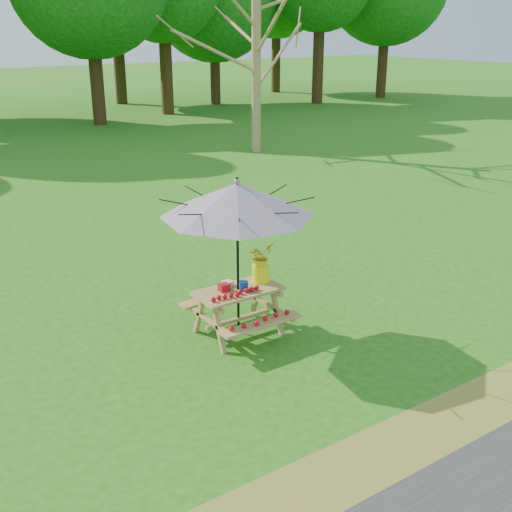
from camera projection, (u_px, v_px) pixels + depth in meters
ground at (203, 365)px, 8.23m from camera, size 120.00×120.00×0.00m
drygrass_strip at (351, 488)px, 6.06m from camera, size 120.00×1.20×0.01m
picnic_table at (238, 312)px, 8.97m from camera, size 1.20×1.32×0.67m
patio_umbrella at (237, 200)px, 8.41m from camera, size 2.49×2.49×2.25m
produce_bins at (233, 286)px, 8.84m from camera, size 0.37×0.38×0.13m
tomatoes_row at (236, 294)px, 8.62m from camera, size 0.77×0.13×0.07m
flower_bucket at (261, 261)px, 9.03m from camera, size 0.41×0.38×0.56m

